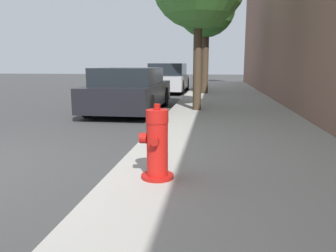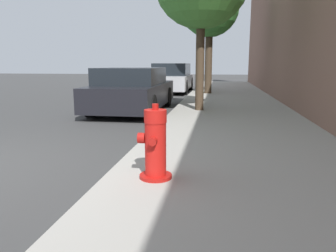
% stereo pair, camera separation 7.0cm
% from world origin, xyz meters
% --- Properties ---
extents(sidewalk_slab, '(3.14, 40.00, 0.15)m').
position_xyz_m(sidewalk_slab, '(3.56, 0.00, 0.08)').
color(sidewalk_slab, '#99968E').
rests_on(sidewalk_slab, ground_plane).
extents(fire_hydrant, '(0.36, 0.35, 0.79)m').
position_xyz_m(fire_hydrant, '(2.55, -0.17, 0.51)').
color(fire_hydrant, '#A91511').
rests_on(fire_hydrant, sidewalk_slab).
extents(parked_car_near, '(1.78, 4.11, 1.24)m').
position_xyz_m(parked_car_near, '(0.75, 5.69, 0.61)').
color(parked_car_near, black).
rests_on(parked_car_near, ground_plane).
extents(parked_car_mid, '(1.71, 4.52, 1.37)m').
position_xyz_m(parked_car_mid, '(0.94, 12.43, 0.66)').
color(parked_car_mid, '#B7B7BC').
rests_on(parked_car_mid, ground_plane).
extents(street_tree_far, '(2.33, 2.33, 4.57)m').
position_xyz_m(street_tree_far, '(2.73, 10.27, 3.52)').
color(street_tree_far, '#423323').
rests_on(street_tree_far, sidewalk_slab).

